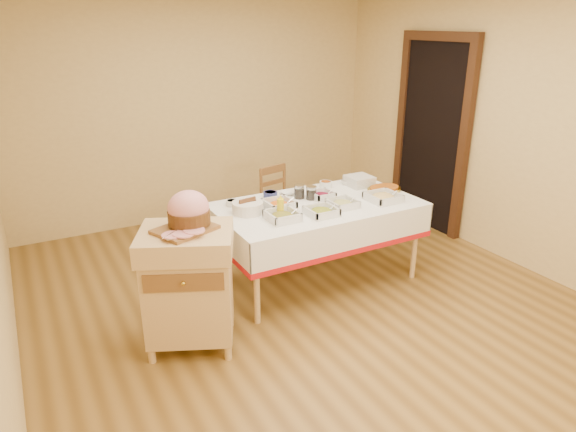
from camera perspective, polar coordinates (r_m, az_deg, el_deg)
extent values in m
plane|color=olive|center=(4.58, 1.89, -9.33)|extent=(5.00, 5.00, 0.00)
plane|color=#DABB75|center=(6.32, -9.82, 11.45)|extent=(4.50, 0.00, 4.50)
plane|color=#DABB75|center=(5.56, 22.71, 8.89)|extent=(0.00, 5.00, 5.00)
cube|color=black|center=(6.17, 15.71, 8.39)|extent=(0.06, 0.90, 2.10)
cube|color=#3C2113|center=(5.82, 18.97, 7.31)|extent=(0.08, 0.10, 2.10)
cube|color=#3C2113|center=(6.51, 12.52, 9.31)|extent=(0.08, 0.10, 2.10)
cube|color=#3C2113|center=(6.03, 16.63, 18.62)|extent=(0.08, 1.10, 0.10)
cube|color=#DDB779|center=(4.65, 3.30, 1.04)|extent=(1.80, 1.00, 0.04)
cylinder|color=#DDB779|center=(4.10, -3.51, -7.54)|extent=(0.05, 0.05, 0.71)
cylinder|color=#DDB779|center=(4.80, -7.84, -3.29)|extent=(0.05, 0.05, 0.71)
cylinder|color=#DDB779|center=(4.95, 13.91, -2.96)|extent=(0.05, 0.05, 0.71)
cylinder|color=#DDB779|center=(5.54, 8.13, 0.07)|extent=(0.05, 0.05, 0.71)
cube|color=white|center=(4.64, 3.30, 1.33)|extent=(1.82, 1.02, 0.01)
cube|color=#DDB779|center=(3.88, -10.86, -8.35)|extent=(0.76, 0.71, 0.65)
cube|color=#DDB779|center=(3.70, -11.28, -2.81)|extent=(0.82, 0.77, 0.16)
cube|color=brown|center=(3.56, -9.77, -7.09)|extent=(0.50, 0.24, 0.13)
sphere|color=gold|center=(3.55, -9.72, -7.16)|extent=(0.03, 0.03, 0.03)
cylinder|color=#DDB779|center=(3.84, -13.37, -15.61)|extent=(0.05, 0.05, 0.11)
cylinder|color=#DDB779|center=(4.20, -15.07, -12.35)|extent=(0.05, 0.05, 0.11)
cylinder|color=#DDB779|center=(3.98, -5.62, -13.67)|extent=(0.05, 0.05, 0.11)
cylinder|color=#DDB779|center=(4.32, -7.97, -10.73)|extent=(0.05, 0.05, 0.11)
cube|color=brown|center=(5.53, -0.58, 1.01)|extent=(0.45, 0.44, 0.03)
cylinder|color=brown|center=(5.40, -0.75, -2.00)|extent=(0.03, 0.03, 0.41)
cylinder|color=brown|center=(5.63, -2.92, -1.03)|extent=(0.03, 0.03, 0.41)
cylinder|color=brown|center=(5.60, 1.79, -1.14)|extent=(0.03, 0.03, 0.41)
cylinder|color=brown|center=(5.83, -0.41, -0.23)|extent=(0.03, 0.03, 0.41)
cylinder|color=brown|center=(5.49, -3.00, 3.06)|extent=(0.03, 0.03, 0.44)
cylinder|color=brown|center=(5.69, -0.42, 3.73)|extent=(0.03, 0.03, 0.44)
cube|color=brown|center=(5.53, -1.71, 5.20)|extent=(0.34, 0.10, 0.08)
cube|color=brown|center=(3.66, -11.39, -1.46)|extent=(0.39, 0.31, 0.02)
ellipsoid|color=pink|center=(3.66, -11.00, 0.90)|extent=(0.29, 0.26, 0.25)
cylinder|color=#523012|center=(3.68, -10.93, -0.10)|extent=(0.30, 0.30, 0.10)
cube|color=silver|center=(3.50, -11.37, -2.19)|extent=(0.25, 0.11, 0.00)
cylinder|color=silver|center=(3.59, -12.35, -1.62)|extent=(0.29, 0.08, 0.01)
cube|color=silver|center=(4.25, -0.62, -0.33)|extent=(0.25, 0.25, 0.02)
ellipsoid|color=#CC4817|center=(4.24, -0.63, -0.02)|extent=(0.19, 0.19, 0.07)
cylinder|color=silver|center=(4.24, 0.19, 0.05)|extent=(0.15, 0.01, 0.11)
cube|color=silver|center=(4.36, 3.72, 0.21)|extent=(0.24, 0.24, 0.01)
ellipsoid|color=gold|center=(4.36, 3.73, 0.50)|extent=(0.18, 0.18, 0.06)
cylinder|color=silver|center=(4.36, 4.49, 0.55)|extent=(0.14, 0.01, 0.10)
cube|color=silver|center=(4.57, 6.07, 1.11)|extent=(0.23, 0.23, 0.01)
ellipsoid|color=tan|center=(4.56, 6.08, 1.37)|extent=(0.18, 0.18, 0.06)
cylinder|color=silver|center=(4.57, 6.78, 1.42)|extent=(0.13, 0.01, 0.09)
cube|color=silver|center=(4.78, 10.51, 1.76)|extent=(0.28, 0.28, 0.01)
ellipsoid|color=#D7B766|center=(4.77, 10.53, 2.06)|extent=(0.21, 0.21, 0.07)
cylinder|color=silver|center=(4.79, 11.31, 2.09)|extent=(0.14, 0.01, 0.10)
cube|color=silver|center=(4.50, -0.99, 0.91)|extent=(0.24, 0.24, 0.02)
ellipsoid|color=orange|center=(4.49, -0.99, 1.21)|extent=(0.19, 0.19, 0.06)
cylinder|color=silver|center=(4.49, -0.24, 1.30)|extent=(0.16, 0.01, 0.12)
cube|color=silver|center=(4.78, 3.79, 2.08)|extent=(0.20, 0.20, 0.01)
ellipsoid|color=maroon|center=(4.77, 3.80, 2.30)|extent=(0.15, 0.15, 0.05)
cylinder|color=silver|center=(4.78, 4.37, 2.37)|extent=(0.13, 0.01, 0.10)
cylinder|color=silver|center=(4.60, -6.25, 1.46)|extent=(0.11, 0.11, 0.05)
cylinder|color=black|center=(4.59, -6.25, 1.65)|extent=(0.09, 0.09, 0.02)
cylinder|color=navy|center=(4.78, -1.98, 2.39)|extent=(0.13, 0.13, 0.06)
cylinder|color=maroon|center=(4.78, -1.98, 2.59)|extent=(0.11, 0.11, 0.02)
cylinder|color=silver|center=(5.09, 4.21, 3.53)|extent=(0.12, 0.12, 0.06)
cylinder|color=orange|center=(5.08, 4.22, 3.74)|extent=(0.10, 0.10, 0.02)
imported|color=silver|center=(4.86, -0.05, 2.58)|extent=(0.16, 0.16, 0.03)
imported|color=silver|center=(5.21, 6.74, 3.76)|extent=(0.19, 0.19, 0.05)
cylinder|color=silver|center=(4.75, 1.26, 2.66)|extent=(0.09, 0.09, 0.12)
cylinder|color=silver|center=(4.74, 1.27, 3.40)|extent=(0.10, 0.10, 0.01)
cylinder|color=black|center=(4.76, 1.26, 2.48)|extent=(0.08, 0.08, 0.08)
cylinder|color=silver|center=(4.73, 2.60, 2.52)|extent=(0.09, 0.09, 0.11)
cylinder|color=silver|center=(4.71, 2.61, 3.24)|extent=(0.10, 0.10, 0.01)
cylinder|color=black|center=(4.73, 2.59, 2.34)|extent=(0.08, 0.08, 0.08)
cylinder|color=yellow|center=(4.32, -0.85, 0.98)|extent=(0.06, 0.06, 0.15)
cone|color=yellow|center=(4.29, -0.85, 2.14)|extent=(0.04, 0.04, 0.04)
cylinder|color=silver|center=(4.40, -4.50, 0.96)|extent=(0.27, 0.27, 0.10)
cube|color=silver|center=(5.18, 7.91, 3.40)|extent=(0.24, 0.24, 0.01)
cube|color=silver|center=(5.17, 7.92, 3.56)|extent=(0.24, 0.24, 0.01)
cube|color=silver|center=(5.17, 7.92, 3.72)|extent=(0.24, 0.24, 0.01)
cube|color=silver|center=(5.16, 7.93, 3.88)|extent=(0.24, 0.24, 0.01)
cube|color=silver|center=(5.16, 7.94, 4.03)|extent=(0.24, 0.24, 0.01)
cube|color=silver|center=(5.16, 7.95, 4.19)|extent=(0.24, 0.24, 0.01)
cube|color=silver|center=(5.15, 7.96, 4.35)|extent=(0.24, 0.24, 0.01)
ellipsoid|color=gold|center=(5.05, 10.62, 2.89)|extent=(0.36, 0.26, 0.03)
ellipsoid|color=#A55211|center=(5.04, 10.63, 3.03)|extent=(0.31, 0.21, 0.04)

